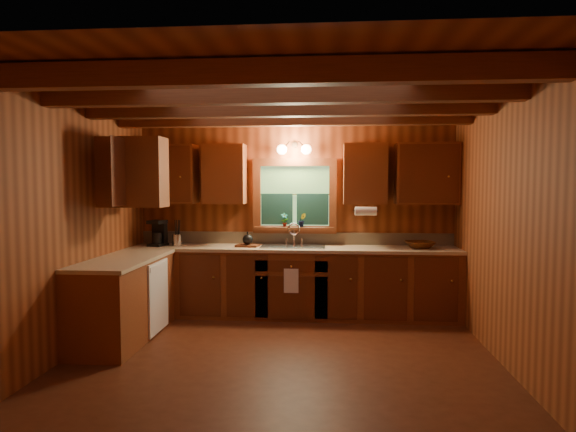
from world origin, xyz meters
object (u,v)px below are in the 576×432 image
Objects in this scene: sink at (293,250)px; cutting_board at (248,246)px; coffee_maker at (159,233)px; wicker_basket at (420,245)px.

sink reaches higher than cutting_board.
coffee_maker reaches higher than wicker_basket.
coffee_maker reaches higher than cutting_board.
wicker_basket is at bearing 15.57° from coffee_maker.
cutting_board is (1.19, -0.01, -0.15)m from coffee_maker.
sink is 2.26× the size of wicker_basket.
sink is at bearing 16.32° from coffee_maker.
wicker_basket is at bearing 8.27° from cutting_board.
coffee_maker is 1.20m from cutting_board.
coffee_maker reaches higher than sink.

